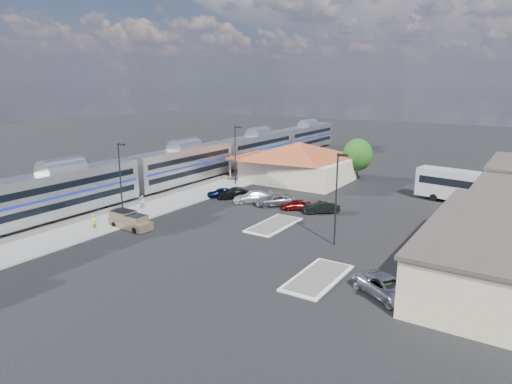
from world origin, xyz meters
The scene contains 23 objects.
ground centered at (0.00, 0.00, 0.00)m, with size 280.00×280.00×0.00m, color black.
railbed centered at (-21.00, 8.00, 0.06)m, with size 16.00×100.00×0.12m, color #4C4944.
platform centered at (-12.00, 6.00, 0.09)m, with size 5.50×92.00×0.18m, color gray.
passenger_train centered at (-18.00, 12.65, 2.87)m, with size 3.00×104.00×5.55m.
freight_cars centered at (-24.00, 1.74, 1.93)m, with size 2.80×46.00×4.00m.
station_depot centered at (-4.56, 24.00, 3.13)m, with size 18.35×12.24×6.20m.
traffic_island_south centered at (4.00, 2.00, 0.10)m, with size 3.30×7.50×0.21m.
traffic_island_north centered at (14.00, -8.00, 0.10)m, with size 3.30×7.50×0.21m.
lamp_plat_s centered at (-10.90, -6.00, 5.34)m, with size 1.08×0.25×9.00m.
lamp_plat_n centered at (-10.90, 16.00, 5.34)m, with size 1.08×0.25×9.00m.
lamp_lot centered at (12.10, 0.00, 5.34)m, with size 1.08×0.25×9.00m.
tree_depot centered at (3.00, 30.00, 4.02)m, with size 4.71×4.71×6.63m.
pickup_truck centered at (-8.50, -7.19, 0.85)m, with size 5.24×2.10×1.79m.
suv centered at (19.66, -8.16, 0.77)m, with size 2.54×5.51×1.53m, color #AFB0B7.
coach_bus centered at (20.58, 23.16, 2.42)m, with size 13.40×4.86×4.21m.
person_a centered at (-11.18, -9.75, 1.01)m, with size 0.60×0.39×1.65m, color #B7C43D.
person_b centered at (-13.05, -1.16, 0.99)m, with size 0.79×0.61×1.62m, color silver.
parked_car_a centered at (-8.50, 9.00, 0.65)m, with size 1.54×3.83×1.30m, color #0B1739.
parked_car_b centered at (-6.54, 9.30, 0.72)m, with size 1.53×4.39×1.45m, color black.
parked_car_c centered at (-3.34, 9.00, 0.75)m, with size 2.09×5.14×1.49m, color silver.
parked_car_d centered at (-0.14, 9.30, 0.73)m, with size 2.42×5.25×1.46m, color gray.
parked_car_e centered at (3.06, 9.00, 0.64)m, with size 1.50×3.73×1.27m, color #660B0B.
parked_car_f centered at (6.26, 9.30, 0.73)m, with size 1.54×4.42×1.46m, color black.
Camera 1 is at (28.18, -39.35, 15.56)m, focal length 32.00 mm.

